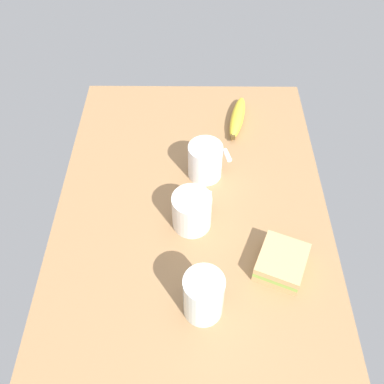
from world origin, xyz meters
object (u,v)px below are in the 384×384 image
object	(u,v)px
glass_of_milk	(203,298)
sandwich_main	(282,262)
coffee_mug_black	(205,161)
banana	(237,117)
coffee_mug_milky	(193,211)

from	to	relation	value
glass_of_milk	sandwich_main	bearing A→B (deg)	-60.10
coffee_mug_black	banana	xyz separation A→B (cm)	(19.89, -9.32, -3.12)
coffee_mug_milky	banana	distance (cm)	37.40
banana	coffee_mug_milky	bearing A→B (deg)	160.76
coffee_mug_milky	banana	bearing A→B (deg)	-19.24
coffee_mug_milky	sandwich_main	world-z (taller)	coffee_mug_milky
coffee_mug_black	sandwich_main	size ratio (longest dim) A/B	0.81
glass_of_milk	coffee_mug_black	bearing A→B (deg)	-1.27
coffee_mug_milky	glass_of_milk	distance (cm)	21.04
coffee_mug_milky	glass_of_milk	size ratio (longest dim) A/B	1.00
coffee_mug_black	glass_of_milk	distance (cm)	36.24
glass_of_milk	coffee_mug_milky	bearing A→B (deg)	5.90
banana	coffee_mug_black	bearing A→B (deg)	154.90
coffee_mug_black	glass_of_milk	xyz separation A→B (cm)	(-36.23, 0.80, 0.04)
glass_of_milk	banana	size ratio (longest dim) A/B	0.63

